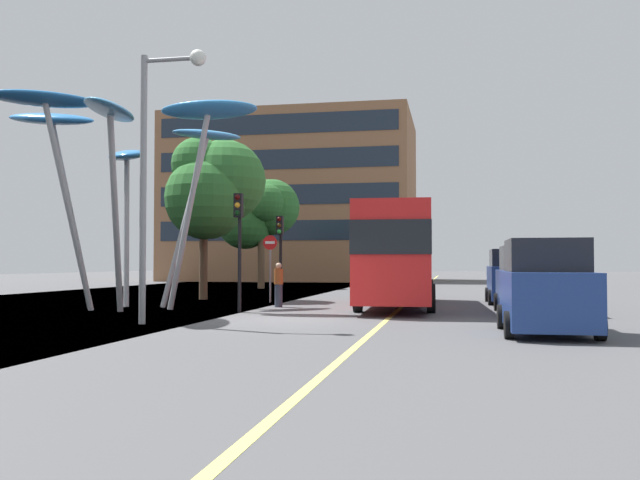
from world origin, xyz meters
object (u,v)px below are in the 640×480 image
red_bus (398,251)px  traffic_light_kerb_near (239,226)px  traffic_light_kerb_far (280,240)px  no_entry_sign (270,258)px  car_parked_mid (530,282)px  street_lamp (158,148)px  car_parked_far (512,278)px  pedestrian (279,285)px  leaf_sculpture (121,136)px  car_parked_near (546,290)px

red_bus → traffic_light_kerb_near: 6.38m
traffic_light_kerb_far → no_entry_sign: 0.87m
car_parked_mid → street_lamp: (-10.22, -5.80, 3.71)m
car_parked_far → pedestrian: 9.55m
leaf_sculpture → car_parked_mid: leaf_sculpture is taller
red_bus → leaf_sculpture: bearing=-160.6°
traffic_light_kerb_far → car_parked_far: bearing=6.8°
red_bus → car_parked_mid: (4.47, -2.81, -1.06)m
traffic_light_kerb_near → pedestrian: size_ratio=2.41×
red_bus → traffic_light_kerb_near: (-4.98, -3.91, 0.77)m
traffic_light_kerb_far → street_lamp: 10.60m
traffic_light_kerb_near → no_entry_sign: (-0.43, 5.63, -1.01)m
traffic_light_kerb_near → no_entry_sign: size_ratio=1.42×
car_parked_near → street_lamp: bearing=175.9°
traffic_light_kerb_near → car_parked_mid: (9.45, 1.11, -1.84)m
red_bus → leaf_sculpture: leaf_sculpture is taller
traffic_light_kerb_near → car_parked_mid: size_ratio=0.93×
street_lamp → pedestrian: (1.41, 7.56, -3.91)m
traffic_light_kerb_far → car_parked_mid: (9.46, -4.55, -1.58)m
traffic_light_kerb_near → pedestrian: (0.64, 2.86, -2.03)m
car_parked_near → leaf_sculpture: bearing=156.5°
traffic_light_kerb_far → no_entry_sign: (-0.42, -0.03, -0.76)m
red_bus → traffic_light_kerb_near: traffic_light_kerb_near is taller
leaf_sculpture → car_parked_mid: bearing=2.3°
red_bus → car_parked_far: red_bus is taller
traffic_light_kerb_near → no_entry_sign: traffic_light_kerb_near is taller
car_parked_far → no_entry_sign: size_ratio=1.43×
car_parked_far → traffic_light_kerb_far: bearing=-173.2°
red_bus → no_entry_sign: (-5.41, 1.72, -0.24)m
car_parked_far → street_lamp: (-10.12, -11.47, 3.70)m
car_parked_far → leaf_sculpture: bearing=-155.9°
leaf_sculpture → street_lamp: leaf_sculpture is taller
leaf_sculpture → car_parked_near: bearing=-23.5°
car_parked_near → no_entry_sign: (-9.56, 11.03, 0.82)m
traffic_light_kerb_near → leaf_sculpture: bearing=173.1°
car_parked_mid → car_parked_near: bearing=-92.8°
car_parked_near → car_parked_far: bearing=89.0°
car_parked_far → car_parked_mid: bearing=-89.0°
red_bus → car_parked_mid: size_ratio=2.64×
leaf_sculpture → traffic_light_kerb_far: 7.70m
red_bus → car_parked_near: bearing=-66.0°
red_bus → no_entry_sign: 5.68m
traffic_light_kerb_near → no_entry_sign: 5.74m
car_parked_far → no_entry_sign: no_entry_sign is taller
car_parked_mid → pedestrian: car_parked_mid is taller
leaf_sculpture → pedestrian: leaf_sculpture is taller
traffic_light_kerb_far → car_parked_far: traffic_light_kerb_far is taller
car_parked_far → car_parked_near: bearing=-91.0°
traffic_light_kerb_far → car_parked_far: size_ratio=0.90×
leaf_sculpture → no_entry_sign: leaf_sculpture is taller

